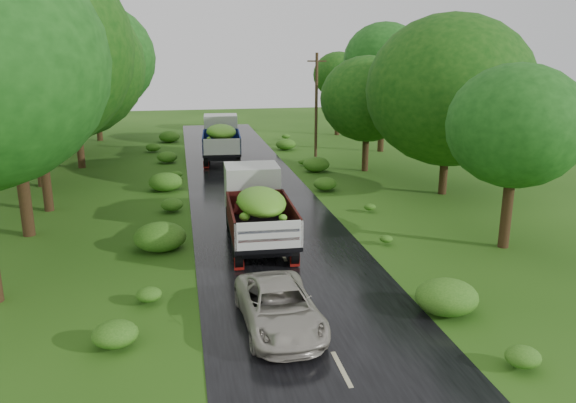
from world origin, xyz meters
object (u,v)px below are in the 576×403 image
object	(u,v)px
utility_pole	(316,106)
truck_far	(221,136)
car	(279,307)
truck_near	(257,205)

from	to	relation	value
utility_pole	truck_far	bearing A→B (deg)	173.38
truck_far	car	xyz separation A→B (m)	(-0.33, -24.65, -0.99)
truck_near	car	distance (m)	7.29
truck_far	car	world-z (taller)	truck_far
truck_near	truck_far	size ratio (longest dim) A/B	0.94
truck_near	utility_pole	world-z (taller)	utility_pole
truck_near	truck_far	world-z (taller)	truck_far
truck_near	car	bearing A→B (deg)	-91.72
truck_near	truck_far	bearing A→B (deg)	91.71
truck_near	utility_pole	xyz separation A→B (m)	(6.19, 15.67, 2.16)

